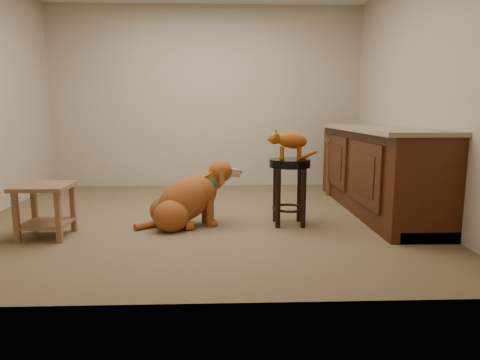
{
  "coord_description": "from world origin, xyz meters",
  "views": [
    {
      "loc": [
        0.26,
        -4.35,
        1.11
      ],
      "look_at": [
        0.41,
        -0.27,
        0.45
      ],
      "focal_mm": 32.0,
      "sensor_mm": 36.0,
      "label": 1
    }
  ],
  "objects_px": {
    "wood_stool": "(340,165)",
    "golden_retriever": "(187,201)",
    "side_table": "(45,203)",
    "tabby_kitten": "(289,141)",
    "padded_stool": "(289,178)"
  },
  "relations": [
    {
      "from": "wood_stool",
      "to": "golden_retriever",
      "type": "distance_m",
      "value": 2.51
    },
    {
      "from": "wood_stool",
      "to": "side_table",
      "type": "bearing_deg",
      "value": -148.6
    },
    {
      "from": "wood_stool",
      "to": "golden_retriever",
      "type": "relative_size",
      "value": 0.72
    },
    {
      "from": "wood_stool",
      "to": "tabby_kitten",
      "type": "height_order",
      "value": "tabby_kitten"
    },
    {
      "from": "wood_stool",
      "to": "golden_retriever",
      "type": "bearing_deg",
      "value": -140.23
    },
    {
      "from": "side_table",
      "to": "tabby_kitten",
      "type": "relative_size",
      "value": 0.93
    },
    {
      "from": "wood_stool",
      "to": "tabby_kitten",
      "type": "xyz_separation_m",
      "value": [
        -0.94,
        -1.57,
        0.43
      ]
    },
    {
      "from": "tabby_kitten",
      "to": "padded_stool",
      "type": "bearing_deg",
      "value": -5.72
    },
    {
      "from": "tabby_kitten",
      "to": "wood_stool",
      "type": "bearing_deg",
      "value": 59.93
    },
    {
      "from": "padded_stool",
      "to": "tabby_kitten",
      "type": "bearing_deg",
      "value": 173.54
    },
    {
      "from": "wood_stool",
      "to": "side_table",
      "type": "distance_m",
      "value": 3.68
    },
    {
      "from": "side_table",
      "to": "tabby_kitten",
      "type": "height_order",
      "value": "tabby_kitten"
    },
    {
      "from": "padded_stool",
      "to": "wood_stool",
      "type": "distance_m",
      "value": 1.83
    },
    {
      "from": "golden_retriever",
      "to": "tabby_kitten",
      "type": "xyz_separation_m",
      "value": [
        0.99,
        0.03,
        0.57
      ]
    },
    {
      "from": "golden_retriever",
      "to": "padded_stool",
      "type": "bearing_deg",
      "value": -15.22
    }
  ]
}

